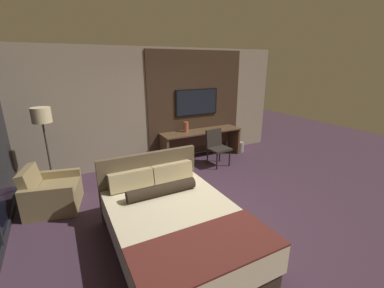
% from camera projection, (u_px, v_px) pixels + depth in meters
% --- Properties ---
extents(ground_plane, '(16.00, 16.00, 0.00)m').
position_uv_depth(ground_plane, '(206.00, 208.00, 4.51)').
color(ground_plane, '#3D2838').
extents(wall_back_tv_panel, '(7.20, 0.09, 2.80)m').
position_uv_depth(wall_back_tv_panel, '(159.00, 107.00, 6.35)').
color(wall_back_tv_panel, gray).
rests_on(wall_back_tv_panel, ground_plane).
extents(bed, '(1.63, 2.27, 1.06)m').
position_uv_depth(bed, '(176.00, 227.00, 3.45)').
color(bed, '#33281E').
rests_on(bed, ground_plane).
extents(desk, '(2.18, 0.56, 0.74)m').
position_uv_depth(desk, '(201.00, 138.00, 6.82)').
color(desk, brown).
rests_on(desk, ground_plane).
extents(tv, '(1.22, 0.04, 0.69)m').
position_uv_depth(tv, '(197.00, 102.00, 6.73)').
color(tv, black).
extents(desk_chair, '(0.54, 0.54, 0.88)m').
position_uv_depth(desk_chair, '(216.00, 144.00, 6.32)').
color(desk_chair, '#28231E').
rests_on(desk_chair, ground_plane).
extents(armchair_by_window, '(0.98, 1.01, 0.78)m').
position_uv_depth(armchair_by_window, '(52.00, 194.00, 4.45)').
color(armchair_by_window, olive).
rests_on(armchair_by_window, ground_plane).
extents(floor_lamp, '(0.34, 0.34, 1.67)m').
position_uv_depth(floor_lamp, '(42.00, 122.00, 4.72)').
color(floor_lamp, '#282623').
rests_on(floor_lamp, ground_plane).
extents(vase_tall, '(0.12, 0.12, 0.26)m').
position_uv_depth(vase_tall, '(186.00, 127.00, 6.59)').
color(vase_tall, '#B2563D').
rests_on(vase_tall, desk).
extents(waste_bin, '(0.22, 0.22, 0.28)m').
position_uv_depth(waste_bin, '(240.00, 147.00, 7.35)').
color(waste_bin, gray).
rests_on(waste_bin, ground_plane).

